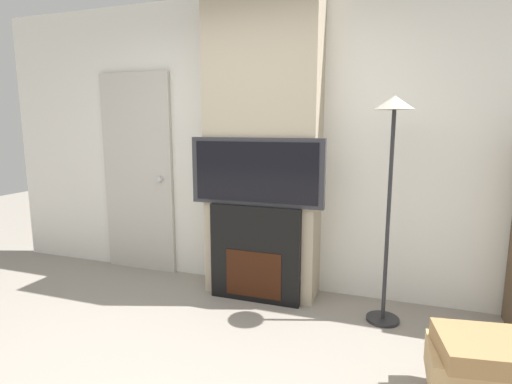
{
  "coord_description": "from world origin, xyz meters",
  "views": [
    {
      "loc": [
        1.1,
        -1.53,
        1.53
      ],
      "look_at": [
        0.0,
        1.63,
        0.97
      ],
      "focal_mm": 28.0,
      "sensor_mm": 36.0,
      "label": 1
    }
  ],
  "objects_px": {
    "fireplace": "(256,253)",
    "floor_lamp": "(392,151)",
    "box_stack": "(476,371)",
    "television": "(256,172)"
  },
  "relations": [
    {
      "from": "fireplace",
      "to": "television",
      "type": "height_order",
      "value": "television"
    },
    {
      "from": "floor_lamp",
      "to": "box_stack",
      "type": "relative_size",
      "value": 3.44
    },
    {
      "from": "fireplace",
      "to": "floor_lamp",
      "type": "bearing_deg",
      "value": -2.39
    },
    {
      "from": "fireplace",
      "to": "television",
      "type": "xyz_separation_m",
      "value": [
        0.0,
        -0.0,
        0.72
      ]
    },
    {
      "from": "fireplace",
      "to": "floor_lamp",
      "type": "height_order",
      "value": "floor_lamp"
    },
    {
      "from": "floor_lamp",
      "to": "box_stack",
      "type": "distance_m",
      "value": 1.51
    },
    {
      "from": "floor_lamp",
      "to": "television",
      "type": "bearing_deg",
      "value": 177.72
    },
    {
      "from": "floor_lamp",
      "to": "box_stack",
      "type": "height_order",
      "value": "floor_lamp"
    },
    {
      "from": "fireplace",
      "to": "television",
      "type": "relative_size",
      "value": 0.73
    },
    {
      "from": "fireplace",
      "to": "box_stack",
      "type": "bearing_deg",
      "value": -30.33
    }
  ]
}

